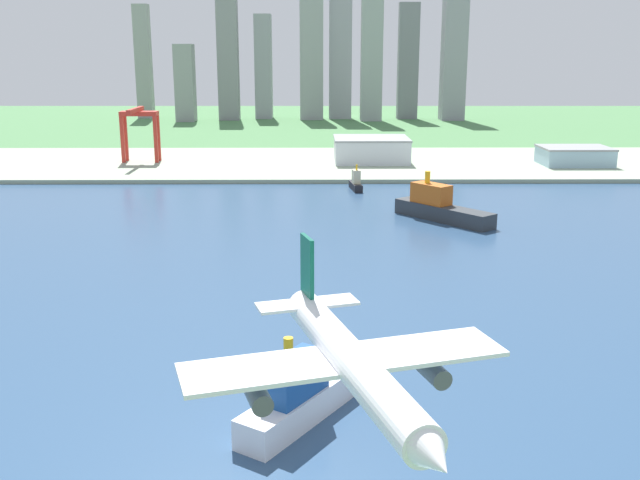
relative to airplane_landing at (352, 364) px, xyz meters
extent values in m
plane|color=#497D49|center=(-9.31, 210.58, -39.98)|extent=(2400.00, 2400.00, 0.00)
cube|color=#2D4C70|center=(-9.31, 150.58, -39.91)|extent=(840.00, 360.00, 0.15)
cube|color=#95A58A|center=(-9.31, 400.58, -38.73)|extent=(840.00, 140.00, 2.50)
cylinder|color=white|center=(-0.13, 0.43, 0.13)|extent=(14.12, 35.15, 4.04)
cone|color=white|center=(5.46, -18.11, 0.13)|extent=(4.96, 5.37, 3.84)
cube|color=white|center=(-0.64, 2.12, -0.47)|extent=(35.39, 17.47, 0.50)
cube|color=#0C5947|center=(-4.74, 15.72, 4.58)|extent=(1.71, 4.22, 9.70)
cube|color=white|center=(-4.74, 15.72, 0.94)|extent=(13.06, 7.34, 0.36)
cylinder|color=#4C4F54|center=(8.95, 3.90, -2.70)|extent=(3.56, 5.40, 2.22)
cylinder|color=#4C4F54|center=(-9.61, -1.69, -2.70)|extent=(3.56, 5.40, 2.22)
cube|color=white|center=(-4.66, 65.20, -36.79)|extent=(28.74, 37.61, 6.08)
cube|color=#19478C|center=(-7.68, 60.69, -29.86)|extent=(13.41, 15.60, 7.77)
cylinder|color=yellow|center=(-8.79, 59.03, -23.54)|extent=(1.85, 1.85, 4.86)
cube|color=black|center=(18.24, 312.15, -37.98)|extent=(6.62, 19.09, 3.71)
cube|color=beige|center=(18.38, 310.99, -32.52)|extent=(4.45, 7.13, 7.22)
cylinder|color=yellow|center=(18.50, 310.07, -27.43)|extent=(1.04, 1.04, 2.97)
cube|color=#2D3338|center=(52.18, 238.61, -36.56)|extent=(38.69, 44.57, 6.54)
cube|color=#BF5919|center=(47.48, 244.40, -28.96)|extent=(17.50, 18.94, 8.66)
cylinder|color=yellow|center=(45.92, 246.33, -22.02)|extent=(2.30, 2.30, 5.23)
cube|color=#B72D23|center=(-125.98, 396.84, -22.77)|extent=(2.20, 2.20, 29.43)
cube|color=#B72D23|center=(-104.86, 396.84, -22.77)|extent=(2.20, 2.20, 29.43)
cube|color=#B72D23|center=(-125.98, 404.84, -22.77)|extent=(2.20, 2.20, 29.43)
cube|color=#B72D23|center=(-104.86, 404.84, -22.77)|extent=(2.20, 2.20, 29.43)
cube|color=#B72D23|center=(-115.42, 400.84, -6.65)|extent=(23.52, 10.00, 2.80)
cube|color=#B72D23|center=(-115.42, 391.63, -3.85)|extent=(2.60, 36.85, 2.60)
cube|color=silver|center=(33.08, 400.75, -30.34)|extent=(46.95, 40.61, 14.28)
cube|color=gray|center=(33.08, 400.75, -22.60)|extent=(47.89, 41.42, 1.20)
cube|color=#99BCD1|center=(159.91, 385.11, -32.45)|extent=(41.56, 30.82, 10.06)
cube|color=gray|center=(159.91, 385.11, -26.82)|extent=(42.39, 31.44, 1.20)
cube|color=gray|center=(-191.51, 756.83, 20.95)|extent=(16.16, 16.29, 121.86)
cube|color=gray|center=(-139.86, 716.18, -0.13)|extent=(19.53, 22.92, 79.71)
cube|color=gray|center=(-95.47, 731.39, 29.96)|extent=(21.77, 17.70, 139.88)
cube|color=#95949E|center=(-59.22, 752.54, 15.65)|extent=(18.09, 26.65, 111.27)
cube|color=#95969A|center=(-6.29, 737.04, 26.29)|extent=(24.84, 21.73, 132.54)
cube|color=#A19EAB|center=(25.00, 748.26, 39.10)|extent=(24.25, 19.92, 158.16)
cube|color=#94989B|center=(57.07, 720.49, 31.79)|extent=(22.21, 19.34, 143.54)
cube|color=gray|center=(98.67, 744.25, 21.55)|extent=(21.80, 14.96, 123.06)
cube|color=gray|center=(145.49, 729.50, 30.09)|extent=(24.39, 26.19, 140.13)
camera|label=1|loc=(-3.88, -68.69, 30.78)|focal=40.84mm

